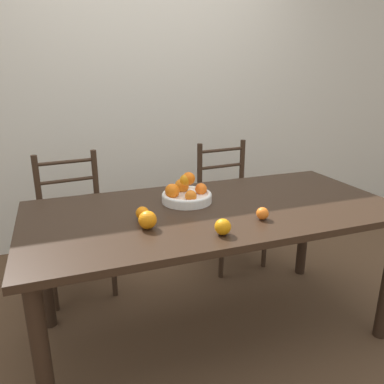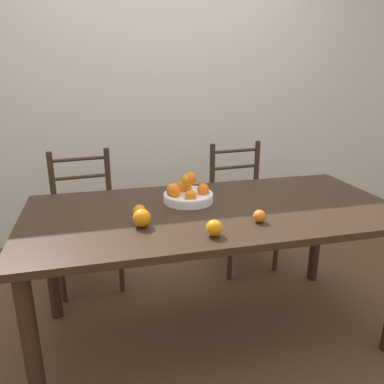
# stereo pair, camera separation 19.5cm
# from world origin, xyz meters

# --- Properties ---
(ground_plane) EXTENTS (12.00, 12.00, 0.00)m
(ground_plane) POSITION_xyz_m (0.00, 0.00, 0.00)
(ground_plane) COLOR brown
(wall_back) EXTENTS (8.00, 0.06, 2.60)m
(wall_back) POSITION_xyz_m (0.00, 1.50, 1.30)
(wall_back) COLOR silver
(wall_back) RESTS_ON ground_plane
(dining_table) EXTENTS (1.93, 0.92, 0.77)m
(dining_table) POSITION_xyz_m (0.00, 0.00, 0.68)
(dining_table) COLOR black
(dining_table) RESTS_ON ground_plane
(fruit_bowl) EXTENTS (0.27, 0.27, 0.17)m
(fruit_bowl) POSITION_xyz_m (-0.11, 0.14, 0.81)
(fruit_bowl) COLOR white
(fruit_bowl) RESTS_ON dining_table
(orange_loose_0) EXTENTS (0.06, 0.06, 0.06)m
(orange_loose_0) POSITION_xyz_m (-0.39, -0.03, 0.80)
(orange_loose_0) COLOR orange
(orange_loose_0) RESTS_ON dining_table
(orange_loose_1) EXTENTS (0.06, 0.06, 0.06)m
(orange_loose_1) POSITION_xyz_m (0.15, -0.23, 0.80)
(orange_loose_1) COLOR orange
(orange_loose_1) RESTS_ON dining_table
(orange_loose_2) EXTENTS (0.07, 0.07, 0.07)m
(orange_loose_2) POSITION_xyz_m (-0.10, -0.33, 0.80)
(orange_loose_2) COLOR orange
(orange_loose_2) RESTS_ON dining_table
(orange_loose_3) EXTENTS (0.08, 0.08, 0.08)m
(orange_loose_3) POSITION_xyz_m (-0.39, -0.15, 0.81)
(orange_loose_3) COLOR orange
(orange_loose_3) RESTS_ON dining_table
(chair_left) EXTENTS (0.46, 0.44, 0.93)m
(chair_left) POSITION_xyz_m (-0.68, 0.76, 0.47)
(chair_left) COLOR #382619
(chair_left) RESTS_ON ground_plane
(chair_right) EXTENTS (0.45, 0.43, 0.93)m
(chair_right) POSITION_xyz_m (0.47, 0.76, 0.47)
(chair_right) COLOR #382619
(chair_right) RESTS_ON ground_plane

